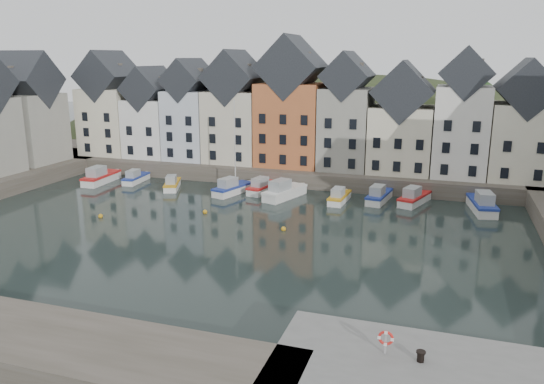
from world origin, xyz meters
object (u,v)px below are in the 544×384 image
at_px(mooring_bollard, 421,356).
at_px(boat_d, 232,188).
at_px(life_ring_post, 386,339).
at_px(boat_a, 100,177).

bearing_deg(mooring_bollard, boat_d, 125.13).
distance_m(mooring_bollard, life_ring_post, 1.86).
xyz_separation_m(boat_a, life_ring_post, (42.38, -34.95, 2.07)).
distance_m(boat_d, life_ring_post, 41.99).
bearing_deg(boat_a, life_ring_post, -42.60).
bearing_deg(life_ring_post, mooring_bollard, -4.85).
height_order(boat_d, mooring_bollard, boat_d).
xyz_separation_m(boat_a, boat_d, (19.37, 0.11, -0.01)).
bearing_deg(boat_d, life_ring_post, -40.91).
relative_size(boat_d, mooring_bollard, 21.30).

